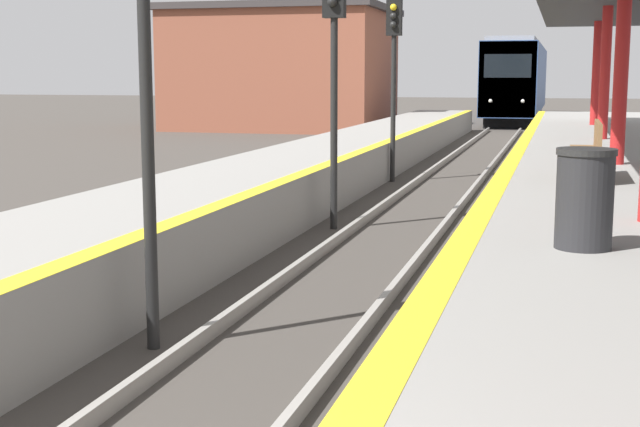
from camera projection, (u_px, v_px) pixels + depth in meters
The scene contains 7 objects.
train at pixel (518, 81), 51.42m from camera, with size 2.70×21.25×4.39m.
signal_near at pixel (143, 19), 8.02m from camera, with size 0.36×0.31×4.40m.
signal_mid at pixel (334, 44), 14.60m from camera, with size 0.36×0.31×4.40m.
signal_far at pixel (394, 54), 21.26m from camera, with size 0.36×0.31×4.40m.
trash_bin at pixel (585, 199), 8.49m from camera, with size 0.57×0.57×0.96m.
bench at pixel (589, 149), 14.10m from camera, with size 0.44×1.88×0.92m.
station_building at pixel (283, 68), 42.65m from camera, with size 10.21×8.27×5.76m.
Camera 1 is at (2.56, -1.91, 2.59)m, focal length 50.00 mm.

